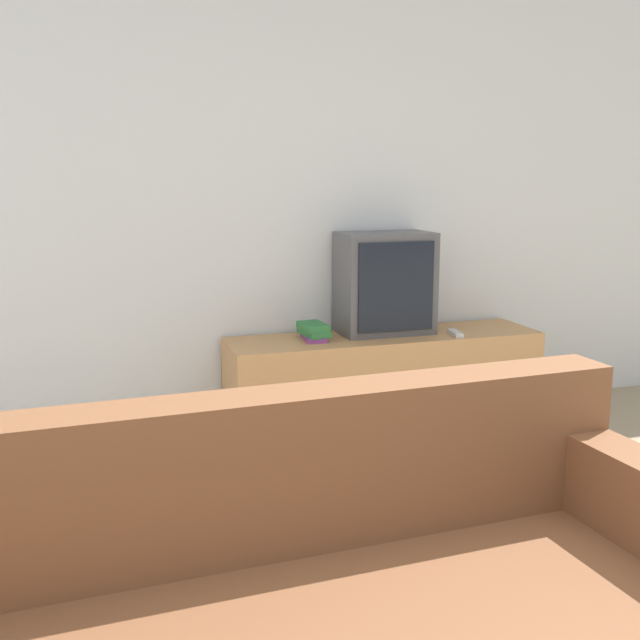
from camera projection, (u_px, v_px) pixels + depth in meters
name	position (u px, v px, depth m)	size (l,w,h in m)	color
wall_back	(263.00, 191.00, 4.02)	(9.00, 0.06, 2.60)	silver
tv_stand	(384.00, 381.00, 4.14)	(1.74, 0.45, 0.53)	tan
television	(385.00, 283.00, 4.11)	(0.51, 0.32, 0.56)	#4C4C51
book_stack	(314.00, 331.00, 3.97)	(0.14, 0.23, 0.09)	#7A3884
remote_on_stand	(455.00, 333.00, 4.08)	(0.07, 0.16, 0.02)	#B7B7B7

